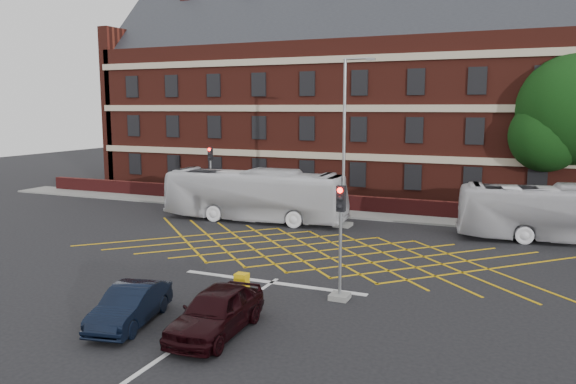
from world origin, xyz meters
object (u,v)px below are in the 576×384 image
at_px(direction_signs, 208,185).
at_px(utility_cabinet, 242,286).
at_px(car_navy, 130,305).
at_px(car_maroon, 216,311).
at_px(bus_left, 254,195).
at_px(deciduous_tree, 572,118).
at_px(traffic_light_near, 340,253).
at_px(street_lamp, 345,169).
at_px(traffic_light_far, 211,182).
at_px(bus_right, 565,213).

height_order(direction_signs, utility_cabinet, direction_signs).
height_order(car_navy, car_maroon, car_maroon).
bearing_deg(direction_signs, bus_left, -34.98).
distance_m(bus_left, deciduous_tree, 20.76).
bearing_deg(deciduous_tree, traffic_light_near, -112.43).
bearing_deg(car_navy, traffic_light_near, 29.86).
xyz_separation_m(car_maroon, traffic_light_near, (2.59, 4.58, 1.02)).
relative_size(bus_left, deciduous_tree, 1.11).
height_order(deciduous_tree, direction_signs, deciduous_tree).
relative_size(street_lamp, direction_signs, 4.49).
xyz_separation_m(car_maroon, direction_signs, (-12.77, 20.65, 0.64)).
bearing_deg(utility_cabinet, traffic_light_far, 123.98).
xyz_separation_m(street_lamp, utility_cabinet, (0.39, -13.85, -2.98)).
height_order(bus_right, deciduous_tree, deciduous_tree).
relative_size(deciduous_tree, traffic_light_near, 2.45).
bearing_deg(car_navy, bus_left, 90.96).
distance_m(car_maroon, street_lamp, 17.27).
relative_size(direction_signs, utility_cabinet, 2.22).
bearing_deg(traffic_light_near, utility_cabinet, -157.02).
relative_size(traffic_light_near, direction_signs, 1.94).
height_order(car_navy, street_lamp, street_lamp).
bearing_deg(traffic_light_near, bus_right, 58.47).
height_order(deciduous_tree, street_lamp, deciduous_tree).
height_order(car_maroon, deciduous_tree, deciduous_tree).
height_order(bus_left, car_maroon, bus_left).
height_order(car_navy, traffic_light_near, traffic_light_near).
distance_m(deciduous_tree, street_lamp, 15.30).
relative_size(bus_right, car_navy, 2.81).
height_order(car_navy, deciduous_tree, deciduous_tree).
bearing_deg(direction_signs, utility_cabinet, -55.52).
relative_size(traffic_light_far, direction_signs, 1.94).
height_order(bus_left, traffic_light_near, traffic_light_near).
height_order(deciduous_tree, traffic_light_near, deciduous_tree).
relative_size(car_navy, utility_cabinet, 3.92).
height_order(street_lamp, utility_cabinet, street_lamp).
bearing_deg(street_lamp, direction_signs, 162.65).
distance_m(deciduous_tree, utility_cabinet, 26.04).
bearing_deg(street_lamp, car_maroon, -86.14).
relative_size(car_maroon, deciduous_tree, 0.42).
xyz_separation_m(car_maroon, utility_cabinet, (-0.76, 3.16, -0.25)).
height_order(car_maroon, traffic_light_near, traffic_light_near).
bearing_deg(car_maroon, deciduous_tree, 63.89).
relative_size(car_navy, car_maroon, 0.89).
xyz_separation_m(traffic_light_near, traffic_light_far, (-14.59, 15.25, 0.00)).
bearing_deg(traffic_light_far, bus_left, -32.86).
relative_size(bus_right, deciduous_tree, 1.04).
distance_m(direction_signs, utility_cabinet, 21.23).
bearing_deg(traffic_light_near, car_navy, -138.28).
xyz_separation_m(bus_right, traffic_light_near, (-8.17, -13.32, 0.24)).
relative_size(bus_right, utility_cabinet, 11.03).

